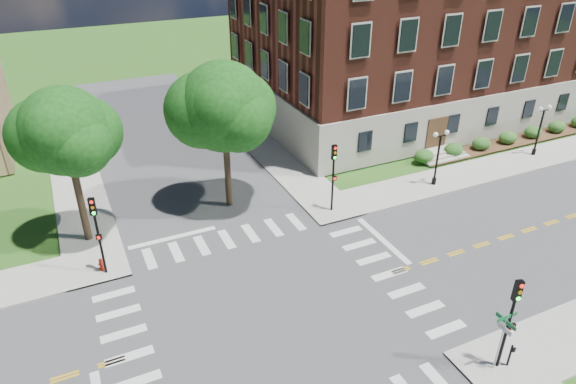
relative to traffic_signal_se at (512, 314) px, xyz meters
name	(u,v)px	position (x,y,z in m)	size (l,w,h in m)	color
ground	(273,311)	(-7.68, 7.65, -3.19)	(160.00, 160.00, 0.00)	#2D5B19
road_ew	(273,311)	(-7.68, 7.65, -3.18)	(90.00, 12.00, 0.01)	#3D3D3F
road_ns	(273,311)	(-7.68, 7.65, -3.18)	(12.00, 90.00, 0.01)	#3D3D3F
sidewalk_ne	(365,148)	(7.69, 23.02, -3.13)	(34.00, 34.00, 0.12)	#9E9B93
crosswalk_east	(389,274)	(-0.48, 7.65, -3.19)	(2.20, 10.20, 0.02)	silver
stop_bar_east	(383,240)	(1.12, 10.65, -3.19)	(0.40, 5.50, 0.00)	silver
main_building	(411,26)	(16.32, 29.64, 5.15)	(30.60, 22.40, 16.50)	#AAA396
shrub_row	(506,145)	(19.32, 18.45, -3.19)	(18.00, 2.00, 1.30)	#194717
tree_c	(65,131)	(-15.46, 18.43, 4.07)	(5.05, 5.05, 9.69)	black
tree_d	(224,107)	(-6.09, 18.78, 3.98)	(5.79, 5.79, 9.96)	black
traffic_signal_se	(512,314)	(0.00, 0.00, 0.00)	(0.37, 0.43, 4.80)	black
traffic_signal_ne	(333,170)	(-0.08, 15.05, 0.00)	(0.33, 0.36, 4.80)	black
traffic_signal_nw	(97,227)	(-14.96, 14.44, 0.00)	(0.38, 0.45, 4.80)	black
twin_lamp_west	(438,155)	(8.65, 15.11, -0.66)	(1.36, 0.36, 4.23)	black
twin_lamp_east	(540,127)	(19.62, 15.81, -0.66)	(1.36, 0.36, 4.23)	black
street_sign_pole	(503,331)	(-0.25, -0.02, -0.88)	(1.10, 1.10, 3.10)	gray
push_button_post	(511,354)	(0.43, -0.18, -2.39)	(0.14, 0.21, 1.20)	black
fire_hydrant	(101,264)	(-15.13, 14.82, -2.72)	(0.35, 0.35, 0.75)	#A01D0C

